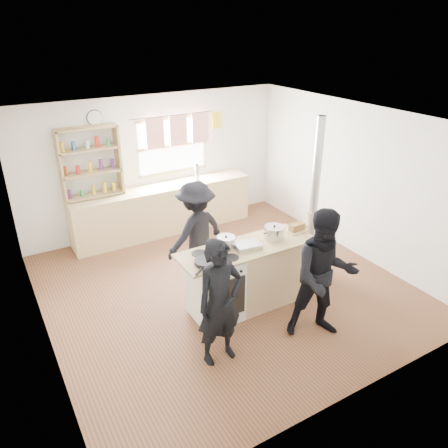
{
  "coord_description": "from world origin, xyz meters",
  "views": [
    {
      "loc": [
        -2.81,
        -4.8,
        3.66
      ],
      "look_at": [
        -0.05,
        -0.1,
        1.1
      ],
      "focal_mm": 35.0,
      "sensor_mm": 36.0,
      "label": 1
    }
  ],
  "objects_px": {
    "stockpot_stove": "(226,243)",
    "stockpot_counter": "(274,233)",
    "cooking_island": "(253,274)",
    "thermos": "(197,172)",
    "person_near_left": "(220,303)",
    "bread_board": "(297,228)",
    "skillet_greens": "(207,261)",
    "roast_tray": "(248,246)",
    "flue_heater": "(310,239)",
    "person_far": "(196,232)",
    "person_near_right": "(324,275)"
  },
  "relations": [
    {
      "from": "stockpot_stove",
      "to": "stockpot_counter",
      "type": "xyz_separation_m",
      "value": [
        0.71,
        -0.08,
        0.0
      ]
    },
    {
      "from": "cooking_island",
      "to": "thermos",
      "type": "bearing_deg",
      "value": 78.37
    },
    {
      "from": "stockpot_stove",
      "to": "person_near_left",
      "type": "bearing_deg",
      "value": -124.59
    },
    {
      "from": "bread_board",
      "to": "person_near_left",
      "type": "bearing_deg",
      "value": -155.84
    },
    {
      "from": "cooking_island",
      "to": "skillet_greens",
      "type": "height_order",
      "value": "skillet_greens"
    },
    {
      "from": "roast_tray",
      "to": "flue_heater",
      "type": "bearing_deg",
      "value": 8.82
    },
    {
      "from": "roast_tray",
      "to": "person_far",
      "type": "relative_size",
      "value": 0.23
    },
    {
      "from": "flue_heater",
      "to": "person_near_right",
      "type": "height_order",
      "value": "flue_heater"
    },
    {
      "from": "thermos",
      "to": "roast_tray",
      "type": "xyz_separation_m",
      "value": [
        -0.7,
        -2.81,
        -0.09
      ]
    },
    {
      "from": "skillet_greens",
      "to": "flue_heater",
      "type": "height_order",
      "value": "flue_heater"
    },
    {
      "from": "roast_tray",
      "to": "person_near_left",
      "type": "relative_size",
      "value": 0.24
    },
    {
      "from": "person_far",
      "to": "cooking_island",
      "type": "bearing_deg",
      "value": 94.67
    },
    {
      "from": "thermos",
      "to": "stockpot_counter",
      "type": "height_order",
      "value": "thermos"
    },
    {
      "from": "thermos",
      "to": "flue_heater",
      "type": "relative_size",
      "value": 0.12
    },
    {
      "from": "thermos",
      "to": "flue_heater",
      "type": "xyz_separation_m",
      "value": [
        0.57,
        -2.62,
        -0.4
      ]
    },
    {
      "from": "skillet_greens",
      "to": "roast_tray",
      "type": "bearing_deg",
      "value": 6.43
    },
    {
      "from": "stockpot_counter",
      "to": "bread_board",
      "type": "relative_size",
      "value": 0.96
    },
    {
      "from": "person_near_left",
      "to": "person_near_right",
      "type": "height_order",
      "value": "person_near_right"
    },
    {
      "from": "cooking_island",
      "to": "bread_board",
      "type": "distance_m",
      "value": 0.91
    },
    {
      "from": "stockpot_stove",
      "to": "person_near_right",
      "type": "height_order",
      "value": "person_near_right"
    },
    {
      "from": "stockpot_counter",
      "to": "person_near_right",
      "type": "height_order",
      "value": "person_near_right"
    },
    {
      "from": "bread_board",
      "to": "cooking_island",
      "type": "bearing_deg",
      "value": -177.81
    },
    {
      "from": "person_near_left",
      "to": "thermos",
      "type": "bearing_deg",
      "value": 65.37
    },
    {
      "from": "stockpot_stove",
      "to": "person_far",
      "type": "bearing_deg",
      "value": 88.63
    },
    {
      "from": "stockpot_stove",
      "to": "cooking_island",
      "type": "bearing_deg",
      "value": -13.2
    },
    {
      "from": "roast_tray",
      "to": "person_near_right",
      "type": "distance_m",
      "value": 1.06
    },
    {
      "from": "roast_tray",
      "to": "person_far",
      "type": "bearing_deg",
      "value": 102.41
    },
    {
      "from": "roast_tray",
      "to": "stockpot_stove",
      "type": "distance_m",
      "value": 0.29
    },
    {
      "from": "thermos",
      "to": "person_far",
      "type": "bearing_deg",
      "value": -117.69
    },
    {
      "from": "bread_board",
      "to": "person_near_right",
      "type": "relative_size",
      "value": 0.17
    },
    {
      "from": "skillet_greens",
      "to": "stockpot_counter",
      "type": "relative_size",
      "value": 1.61
    },
    {
      "from": "thermos",
      "to": "person_near_right",
      "type": "relative_size",
      "value": 0.18
    },
    {
      "from": "flue_heater",
      "to": "person_near_left",
      "type": "bearing_deg",
      "value": -157.02
    },
    {
      "from": "roast_tray",
      "to": "person_near_right",
      "type": "relative_size",
      "value": 0.22
    },
    {
      "from": "stockpot_counter",
      "to": "bread_board",
      "type": "bearing_deg",
      "value": 2.85
    },
    {
      "from": "cooking_island",
      "to": "person_near_right",
      "type": "height_order",
      "value": "person_near_right"
    },
    {
      "from": "stockpot_stove",
      "to": "person_far",
      "type": "distance_m",
      "value": 0.94
    },
    {
      "from": "flue_heater",
      "to": "stockpot_stove",
      "type": "bearing_deg",
      "value": -177.58
    },
    {
      "from": "stockpot_counter",
      "to": "skillet_greens",
      "type": "bearing_deg",
      "value": -173.59
    },
    {
      "from": "stockpot_counter",
      "to": "stockpot_stove",
      "type": "bearing_deg",
      "value": 173.53
    },
    {
      "from": "person_near_left",
      "to": "person_far",
      "type": "xyz_separation_m",
      "value": [
        0.59,
        1.73,
        0.01
      ]
    },
    {
      "from": "stockpot_stove",
      "to": "bread_board",
      "type": "height_order",
      "value": "stockpot_stove"
    },
    {
      "from": "bread_board",
      "to": "person_near_right",
      "type": "xyz_separation_m",
      "value": [
        -0.38,
        -1.0,
        -0.13
      ]
    },
    {
      "from": "cooking_island",
      "to": "stockpot_counter",
      "type": "bearing_deg",
      "value": 1.37
    },
    {
      "from": "thermos",
      "to": "cooking_island",
      "type": "height_order",
      "value": "thermos"
    },
    {
      "from": "cooking_island",
      "to": "stockpot_counter",
      "type": "xyz_separation_m",
      "value": [
        0.33,
        0.01,
        0.56
      ]
    },
    {
      "from": "stockpot_counter",
      "to": "person_far",
      "type": "xyz_separation_m",
      "value": [
        -0.69,
        0.99,
        -0.24
      ]
    },
    {
      "from": "roast_tray",
      "to": "cooking_island",
      "type": "bearing_deg",
      "value": 18.93
    },
    {
      "from": "stockpot_counter",
      "to": "bread_board",
      "type": "height_order",
      "value": "stockpot_counter"
    },
    {
      "from": "person_far",
      "to": "thermos",
      "type": "bearing_deg",
      "value": -132.66
    }
  ]
}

